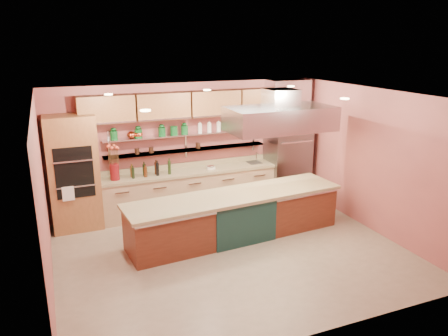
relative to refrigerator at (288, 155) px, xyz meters
name	(u,v)px	position (x,y,z in m)	size (l,w,h in m)	color
floor	(232,253)	(-2.35, -2.14, -1.06)	(6.00, 5.00, 0.02)	gray
ceiling	(232,96)	(-2.35, -2.14, 1.75)	(6.00, 5.00, 0.02)	black
wall_back	(188,146)	(-2.35, 0.36, 0.35)	(6.00, 0.04, 2.80)	#AA5450
wall_front	(314,237)	(-2.35, -4.64, 0.35)	(6.00, 0.04, 2.80)	#AA5450
wall_left	(43,202)	(-5.35, -2.14, 0.35)	(0.04, 5.00, 2.80)	#AA5450
wall_right	(373,160)	(0.65, -2.14, 0.35)	(0.04, 5.00, 2.80)	#AA5450
oven_stack	(74,173)	(-4.80, 0.04, 0.10)	(0.95, 0.64, 2.30)	#975F36
refrigerator	(288,155)	(0.00, 0.00, 0.00)	(0.95, 0.72, 2.10)	slate
back_counter	(191,191)	(-2.40, 0.06, -0.58)	(3.84, 0.64, 0.93)	tan
wall_shelf_lower	(187,150)	(-2.40, 0.23, 0.30)	(3.60, 0.26, 0.03)	silver
wall_shelf_upper	(187,134)	(-2.40, 0.23, 0.65)	(3.60, 0.26, 0.03)	silver
upper_cabinets	(189,105)	(-2.35, 0.18, 1.30)	(4.60, 0.36, 0.55)	#975F36
range_hood	(280,119)	(-1.13, -1.56, 1.20)	(2.00, 1.00, 0.45)	silver
ceiling_downlights	(228,96)	(-2.35, -1.94, 1.72)	(4.00, 2.80, 0.02)	#FFE5A5
island	(235,216)	(-2.03, -1.56, -0.62)	(4.15, 0.90, 0.87)	brown
flower_vase	(115,172)	(-4.02, 0.01, 0.05)	(0.19, 0.19, 0.33)	maroon
oil_bottle_cluster	(151,169)	(-3.27, 0.01, 0.02)	(0.89, 0.25, 0.29)	black
kitchen_scale	(211,167)	(-1.94, 0.01, -0.07)	(0.16, 0.12, 0.09)	silver
bar_faucet	(256,158)	(-0.77, 0.11, -0.01)	(0.03, 0.03, 0.23)	silver
copper_kettle	(131,135)	(-3.60, 0.23, 0.74)	(0.18, 0.18, 0.14)	#C04C2C
green_canister	(174,130)	(-2.69, 0.23, 0.76)	(0.16, 0.16, 0.19)	#104E1E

